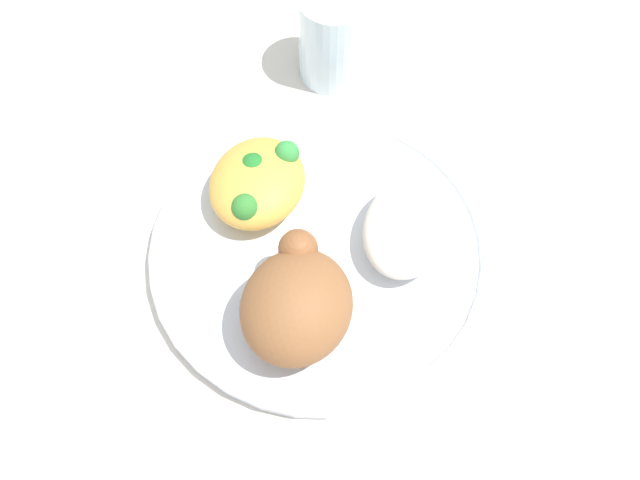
# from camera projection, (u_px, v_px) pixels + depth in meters

# --- Properties ---
(ground_plane) EXTENTS (2.00, 2.00, 0.00)m
(ground_plane) POSITION_uv_depth(u_px,v_px,m) (320.00, 257.00, 0.64)
(ground_plane) COLOR silver
(plate) EXTENTS (0.29, 0.29, 0.02)m
(plate) POSITION_uv_depth(u_px,v_px,m) (320.00, 251.00, 0.64)
(plate) COLOR white
(plate) RESTS_ON ground_plane
(roasted_chicken) EXTENTS (0.10, 0.08, 0.07)m
(roasted_chicken) POSITION_uv_depth(u_px,v_px,m) (297.00, 304.00, 0.56)
(roasted_chicken) COLOR brown
(roasted_chicken) RESTS_ON plate
(rice_pile) EXTENTS (0.10, 0.07, 0.03)m
(rice_pile) POSITION_uv_depth(u_px,v_px,m) (408.00, 226.00, 0.62)
(rice_pile) COLOR silver
(rice_pile) RESTS_ON plate
(mac_cheese_with_broccoli) EXTENTS (0.09, 0.08, 0.04)m
(mac_cheese_with_broccoli) POSITION_uv_depth(u_px,v_px,m) (257.00, 182.00, 0.63)
(mac_cheese_with_broccoli) COLOR gold
(mac_cheese_with_broccoli) RESTS_ON plate
(fork) EXTENTS (0.02, 0.14, 0.01)m
(fork) POSITION_uv_depth(u_px,v_px,m) (193.00, 460.00, 0.56)
(fork) COLOR silver
(fork) RESTS_ON ground_plane
(water_glass) EXTENTS (0.07, 0.07, 0.09)m
(water_glass) POSITION_uv_depth(u_px,v_px,m) (334.00, 36.00, 0.71)
(water_glass) COLOR silver
(water_glass) RESTS_ON ground_plane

